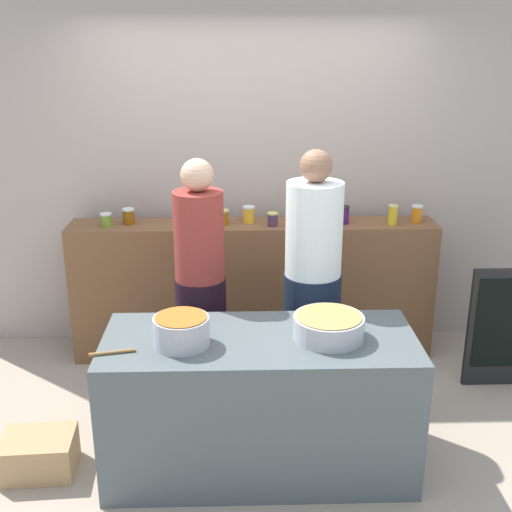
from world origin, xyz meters
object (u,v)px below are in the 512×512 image
Objects in this scene: preserve_jar_0 at (106,220)px; preserve_jar_1 at (129,216)px; preserve_jar_6 at (393,215)px; cooking_pot_left at (181,331)px; preserve_jar_2 at (224,217)px; wooden_spoon at (112,352)px; preserve_jar_4 at (273,219)px; cook_with_tongs at (201,300)px; cooking_pot_center at (329,327)px; preserve_jar_3 at (249,214)px; preserve_jar_5 at (343,215)px; preserve_jar_7 at (417,214)px; cook_in_cap at (312,298)px; chalkboard_sign at (505,327)px; bread_crate at (39,454)px.

preserve_jar_0 is 0.85× the size of preserve_jar_1.
cooking_pot_left is at bearing -135.42° from preserve_jar_6.
preserve_jar_2 is 0.49× the size of wooden_spoon.
cook_with_tongs is at bearing -125.44° from preserve_jar_4.
cooking_pot_left is 0.78m from cooking_pot_center.
preserve_jar_3 is 0.69m from preserve_jar_5.
cooking_pot_left is at bearing -137.89° from preserve_jar_7.
preserve_jar_3 reaches higher than preserve_jar_4.
preserve_jar_7 is at bearing 1.15° from preserve_jar_0.
preserve_jar_1 is 0.88m from preserve_jar_3.
preserve_jar_4 is at bearing -179.53° from preserve_jar_6.
preserve_jar_4 is at bearing -30.54° from preserve_jar_3.
preserve_jar_3 is 0.92× the size of preserve_jar_5.
cook_in_cap reaches higher than preserve_jar_4.
bread_crate is at bearing -163.64° from chalkboard_sign.
cooking_pot_center is 0.98m from cook_with_tongs.
cooking_pot_center is at bearing -48.17° from preserve_jar_1.
preserve_jar_7 reaches higher than cooking_pot_center.
preserve_jar_6 is (0.36, -0.04, 0.01)m from preserve_jar_5.
cook_in_cap is 4.26× the size of bread_crate.
cook_with_tongs is at bearing -54.36° from preserve_jar_1.
cooking_pot_center is at bearing -80.33° from preserve_jar_4.
wooden_spoon is at bearing -132.66° from preserve_jar_5.
preserve_jar_7 is (0.55, 0.02, -0.00)m from preserve_jar_5.
cooking_pot_left is 1.14m from bread_crate.
cook_with_tongs reaches higher than preserve_jar_1.
chalkboard_sign is at bearing -34.29° from preserve_jar_6.
preserve_jar_7 is 2.20m from cooking_pot_left.
preserve_jar_2 is at bearing 125.90° from cook_in_cap.
cooking_pot_left is 2.37m from chalkboard_sign.
cook_in_cap reaches higher than preserve_jar_7.
preserve_jar_3 is 0.51× the size of wooden_spoon.
preserve_jar_7 reaches higher than wooden_spoon.
preserve_jar_6 is (1.04, -0.09, 0.01)m from preserve_jar_3.
preserve_jar_1 is 0.29× the size of bread_crate.
preserve_jar_3 is at bearing 1.06° from preserve_jar_1.
preserve_jar_6 is 1.10m from chalkboard_sign.
preserve_jar_1 is at bearing 178.60° from preserve_jar_5.
preserve_jar_1 is 1.57m from preserve_jar_5.
preserve_jar_4 is 0.75× the size of preserve_jar_5.
chalkboard_sign is at bearing -18.28° from preserve_jar_3.
preserve_jar_2 is 2.00m from bread_crate.
preserve_jar_3 reaches higher than bread_crate.
cook_with_tongs is at bearing 137.92° from cooking_pot_center.
chalkboard_sign reaches higher than wooden_spoon.
bread_crate is at bearing -179.48° from cooking_pot_center.
bread_crate is at bearing -97.99° from preserve_jar_0.
preserve_jar_0 is 0.86× the size of preserve_jar_2.
preserve_jar_0 is 0.85m from preserve_jar_2.
cook_in_cap is at bearing -74.09° from preserve_jar_4.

